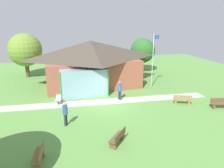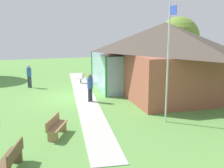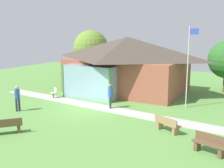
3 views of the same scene
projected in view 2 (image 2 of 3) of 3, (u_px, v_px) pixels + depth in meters
The scene contains 10 objects.
ground_plane at pixel (73, 98), 17.86m from camera, with size 44.00×44.00×0.00m, color #609947.
pavilion at pixel (162, 56), 19.43m from camera, with size 10.61×8.26×4.81m.
footpath at pixel (85, 97), 18.07m from camera, with size 18.38×1.30×0.03m, color #BCB7B2.
flagpole at pixel (168, 59), 12.86m from camera, with size 0.64×0.08×5.61m.
bench_mid_right at pixel (56, 127), 11.71m from camera, with size 1.55×1.02×0.84m.
bench_lawn_far_right at pixel (12, 159), 8.97m from camera, with size 1.56×0.82×0.84m.
patio_chair_west at pixel (82, 79), 22.13m from camera, with size 0.59×0.59×0.86m.
visitor_strolling_lawn at pixel (29, 74), 20.63m from camera, with size 0.34×0.34×1.74m.
visitor_on_path at pixel (90, 86), 16.82m from camera, with size 0.34×0.34×1.74m.
tree_behind_pavilion_left at pixel (179, 37), 27.27m from camera, with size 4.00×4.00×5.42m.
Camera 2 is at (17.30, -2.32, 4.65)m, focal length 44.50 mm.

